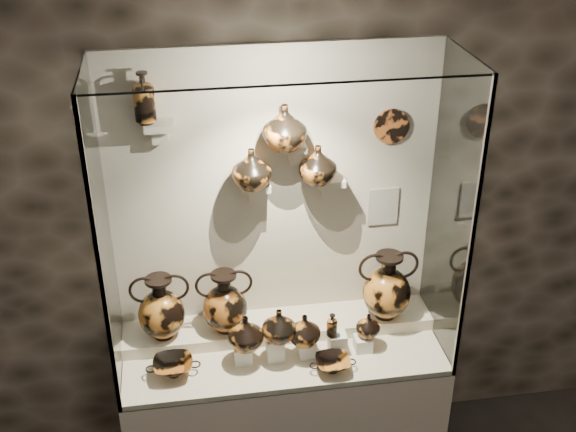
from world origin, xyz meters
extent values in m
cube|color=#2B231A|center=(0.00, 2.50, 1.60)|extent=(5.00, 0.02, 3.20)
cube|color=#BFB299|center=(0.00, 2.18, 0.40)|extent=(1.70, 0.60, 0.80)
cube|color=beige|center=(0.00, 2.18, 0.82)|extent=(1.68, 0.58, 0.03)
cube|color=beige|center=(0.00, 2.35, 0.85)|extent=(1.70, 0.25, 0.10)
cube|color=#BFB299|center=(0.00, 2.50, 1.60)|extent=(1.70, 0.03, 1.60)
cube|color=white|center=(0.00, 1.88, 1.60)|extent=(1.70, 0.01, 1.60)
cube|color=white|center=(-0.85, 2.18, 1.60)|extent=(0.01, 0.60, 1.60)
cube|color=white|center=(0.85, 2.18, 1.60)|extent=(0.01, 0.60, 1.60)
cube|color=white|center=(0.00, 2.18, 2.40)|extent=(1.70, 0.60, 0.01)
cube|color=gray|center=(-0.84, 1.89, 1.60)|extent=(0.02, 0.02, 1.60)
cube|color=gray|center=(0.84, 1.89, 1.60)|extent=(0.02, 0.02, 1.60)
cube|color=silver|center=(-0.22, 2.13, 0.88)|extent=(0.09, 0.09, 0.10)
cube|color=silver|center=(-0.05, 2.13, 0.90)|extent=(0.09, 0.09, 0.13)
cube|color=silver|center=(0.12, 2.13, 0.88)|extent=(0.09, 0.09, 0.09)
cube|color=silver|center=(0.28, 2.13, 0.89)|extent=(0.09, 0.09, 0.12)
cube|color=silver|center=(0.42, 2.13, 0.87)|extent=(0.09, 0.09, 0.08)
cube|color=#BFB299|center=(-0.55, 2.42, 2.05)|extent=(0.14, 0.12, 0.04)
cube|color=#BFB299|center=(-0.10, 2.42, 1.70)|extent=(0.14, 0.12, 0.04)
cube|color=#BFB299|center=(0.10, 2.42, 1.90)|extent=(0.10, 0.12, 0.04)
cube|color=#BFB299|center=(0.28, 2.42, 1.70)|extent=(0.14, 0.12, 0.04)
imported|color=#BB6C23|center=(-0.20, 2.11, 1.03)|extent=(0.20, 0.20, 0.19)
imported|color=#9E541C|center=(-0.03, 2.11, 1.05)|extent=(0.23, 0.23, 0.19)
imported|color=#BB6C23|center=(0.10, 2.11, 1.01)|extent=(0.22, 0.22, 0.18)
imported|color=#BB6C23|center=(0.45, 2.14, 0.98)|extent=(0.15, 0.15, 0.13)
imported|color=#9E541C|center=(-0.12, 2.37, 1.82)|extent=(0.26, 0.26, 0.21)
imported|color=#9E541C|center=(0.04, 2.36, 2.03)|extent=(0.24, 0.24, 0.22)
imported|color=#9E541C|center=(0.20, 2.37, 1.82)|extent=(0.21, 0.21, 0.20)
cylinder|color=#B55823|center=(0.60, 2.47, 1.96)|extent=(0.18, 0.02, 0.18)
cube|color=beige|center=(0.59, 2.47, 1.50)|extent=(0.16, 0.01, 0.21)
camera|label=1|loc=(-0.45, -0.81, 3.30)|focal=45.00mm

